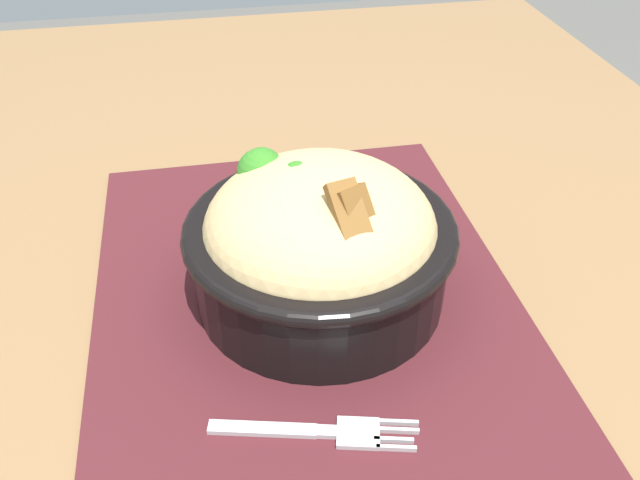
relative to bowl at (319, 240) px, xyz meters
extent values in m
cube|color=olive|center=(0.03, 0.02, -0.07)|extent=(1.34, 0.86, 0.04)
cylinder|color=brown|center=(-0.58, -0.35, -0.45)|extent=(0.04, 0.04, 0.71)
cylinder|color=brown|center=(-0.58, 0.39, -0.45)|extent=(0.04, 0.04, 0.71)
cube|color=#47191E|center=(0.02, -0.01, -0.05)|extent=(0.46, 0.31, 0.00)
cylinder|color=black|center=(0.00, 0.00, -0.02)|extent=(0.18, 0.18, 0.07)
torus|color=black|center=(0.00, 0.00, 0.01)|extent=(0.20, 0.20, 0.01)
ellipsoid|color=tan|center=(0.00, 0.00, 0.01)|extent=(0.19, 0.19, 0.09)
sphere|color=#317922|center=(-0.04, -0.03, 0.04)|extent=(0.04, 0.04, 0.04)
sphere|color=#317922|center=(-0.02, -0.01, 0.04)|extent=(0.04, 0.04, 0.04)
sphere|color=#317922|center=(-0.04, -0.03, 0.04)|extent=(0.03, 0.03, 0.03)
cylinder|color=orange|center=(-0.01, 0.00, 0.03)|extent=(0.03, 0.03, 0.01)
cylinder|color=orange|center=(0.02, 0.03, 0.03)|extent=(0.01, 0.03, 0.01)
cube|color=brown|center=(0.05, 0.01, 0.05)|extent=(0.05, 0.03, 0.04)
cube|color=brown|center=(0.04, 0.02, 0.04)|extent=(0.04, 0.03, 0.04)
cube|color=#B6B6B6|center=(0.12, -0.06, -0.05)|extent=(0.02, 0.07, 0.00)
cube|color=#B6B6B6|center=(0.13, -0.02, -0.05)|extent=(0.01, 0.01, 0.00)
cube|color=#B6B6B6|center=(0.13, 0.00, -0.05)|extent=(0.03, 0.03, 0.00)
cube|color=#B6B6B6|center=(0.15, 0.02, -0.05)|extent=(0.01, 0.02, 0.00)
cube|color=#B6B6B6|center=(0.14, 0.02, -0.05)|extent=(0.01, 0.02, 0.00)
cube|color=#B6B6B6|center=(0.14, 0.02, -0.05)|extent=(0.01, 0.02, 0.00)
cube|color=#B6B6B6|center=(0.13, 0.03, -0.05)|extent=(0.01, 0.02, 0.00)
camera|label=1|loc=(0.38, -0.07, 0.29)|focal=38.00mm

